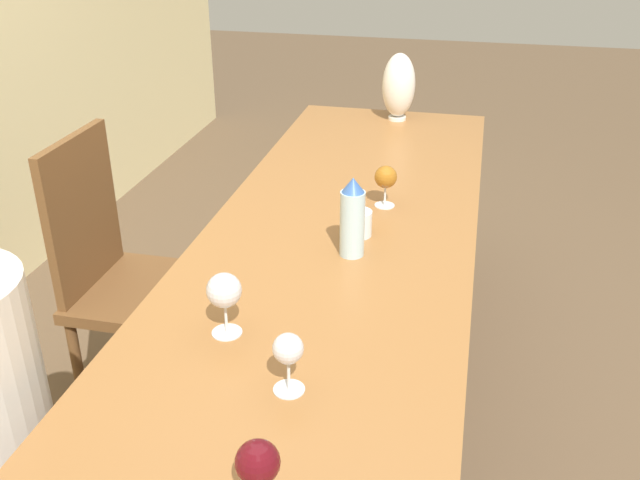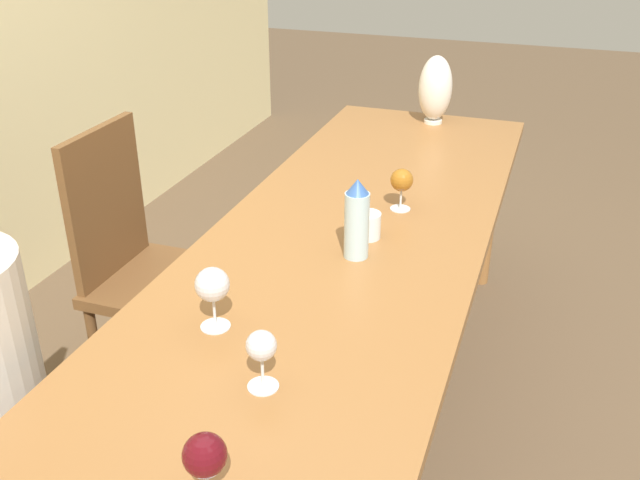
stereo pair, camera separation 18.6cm
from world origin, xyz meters
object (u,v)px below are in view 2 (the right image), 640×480
object	(u,v)px
chair_far	(144,262)
water_tumbler	(367,225)
wine_glass_1	(402,181)
wine_glass_3	(261,348)
water_bottle	(357,220)
wine_glass_2	(205,457)
wine_glass_0	(212,286)
vase	(435,89)

from	to	relation	value
chair_far	water_tumbler	bearing A→B (deg)	-91.19
wine_glass_1	wine_glass_3	xyz separation A→B (m)	(-0.97, 0.06, 0.00)
water_bottle	wine_glass_2	world-z (taller)	water_bottle
wine_glass_2	chair_far	distance (m)	1.38
water_bottle	wine_glass_2	size ratio (longest dim) A/B	1.70
water_tumbler	wine_glass_1	world-z (taller)	wine_glass_1
water_bottle	water_tumbler	size ratio (longest dim) A/B	2.94
water_bottle	water_tumbler	distance (m)	0.14
water_tumbler	water_bottle	bearing A→B (deg)	-178.81
wine_glass_0	wine_glass_2	size ratio (longest dim) A/B	1.14
water_bottle	chair_far	world-z (taller)	water_bottle
wine_glass_0	chair_far	size ratio (longest dim) A/B	0.16
water_tumbler	wine_glass_3	bearing A→B (deg)	178.86
water_tumbler	wine_glass_2	size ratio (longest dim) A/B	0.58
vase	chair_far	distance (m)	1.43
chair_far	wine_glass_2	bearing A→B (deg)	-142.69
water_tumbler	wine_glass_0	size ratio (longest dim) A/B	0.51
wine_glass_2	wine_glass_1	bearing A→B (deg)	-1.32
wine_glass_1	wine_glass_3	size ratio (longest dim) A/B	1.00
water_bottle	wine_glass_2	xyz separation A→B (m)	(-0.92, -0.01, -0.02)
water_tumbler	wine_glass_2	xyz separation A→B (m)	(-1.05, -0.02, 0.06)
vase	wine_glass_3	bearing A→B (deg)	-179.48
wine_glass_3	wine_glass_0	bearing A→B (deg)	49.08
water_bottle	vase	distance (m)	1.29
wine_glass_0	water_tumbler	bearing A→B (deg)	-20.08
wine_glass_0	wine_glass_3	distance (m)	0.26
wine_glass_0	wine_glass_1	distance (m)	0.84
vase	wine_glass_1	size ratio (longest dim) A/B	2.12
wine_glass_0	wine_glass_2	bearing A→B (deg)	-154.60
vase	water_bottle	bearing A→B (deg)	-178.46
wine_glass_0	wine_glass_2	world-z (taller)	wine_glass_0
wine_glass_2	water_tumbler	bearing A→B (deg)	0.90
water_tumbler	wine_glass_2	bearing A→B (deg)	-179.10
water_tumbler	wine_glass_0	distance (m)	0.61
vase	chair_far	bearing A→B (deg)	146.29
water_bottle	water_tumbler	xyz separation A→B (m)	(0.12, 0.00, -0.07)
chair_far	wine_glass_1	bearing A→B (deg)	-75.93
wine_glass_1	chair_far	size ratio (longest dim) A/B	0.14
wine_glass_1	wine_glass_2	bearing A→B (deg)	178.68
wine_glass_0	wine_glass_1	size ratio (longest dim) A/B	1.14
water_bottle	wine_glass_3	xyz separation A→B (m)	(-0.62, 0.02, -0.01)
vase	wine_glass_3	size ratio (longest dim) A/B	2.13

